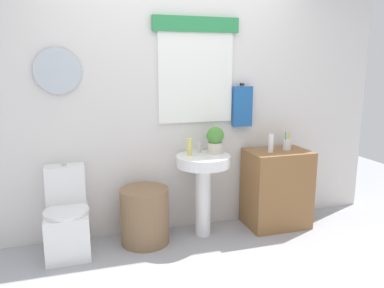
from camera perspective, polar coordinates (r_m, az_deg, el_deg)
ground_plane at (r=3.01m, az=3.21°, el=-20.66°), size 8.00×8.00×0.00m
back_wall at (r=3.65m, az=-2.78°, el=6.92°), size 4.40×0.18×2.60m
toilet at (r=3.53m, az=-18.47°, el=-10.92°), size 0.38×0.51×0.77m
laundry_hamper at (r=3.54m, az=-7.22°, el=-10.80°), size 0.44×0.44×0.52m
pedestal_sink at (r=3.56m, az=1.70°, el=-4.86°), size 0.52×0.52×0.79m
faucet at (r=3.61m, az=1.11°, el=-0.59°), size 0.03×0.03×0.10m
wooden_cabinet at (r=3.94m, az=12.75°, el=-6.60°), size 0.62×0.44×0.79m
soap_bottle at (r=3.50m, az=-0.39°, el=-0.45°), size 0.05×0.05×0.16m
potted_plant at (r=3.58m, az=3.55°, el=0.68°), size 0.17×0.17×0.26m
lotion_bottle at (r=3.73m, az=11.94°, el=0.12°), size 0.05×0.05×0.18m
toothbrush_cup at (r=3.89m, az=14.28°, el=-0.07°), size 0.08×0.08×0.19m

